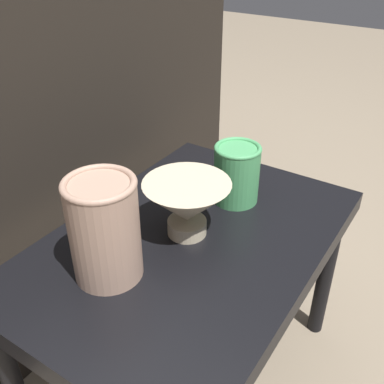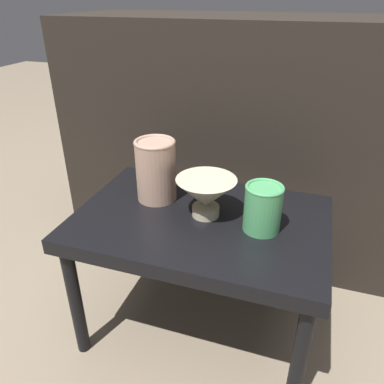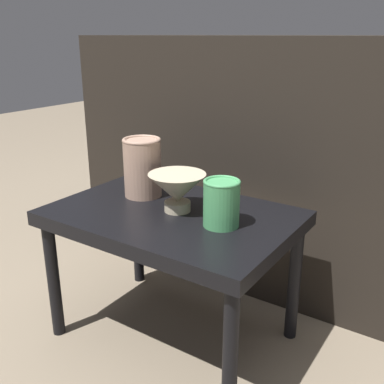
% 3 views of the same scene
% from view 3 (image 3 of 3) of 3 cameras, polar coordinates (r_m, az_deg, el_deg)
% --- Properties ---
extents(ground_plane, '(8.00, 8.00, 0.00)m').
position_cam_3_polar(ground_plane, '(1.44, -2.30, -17.52)').
color(ground_plane, '#7F705B').
extents(table, '(0.66, 0.45, 0.40)m').
position_cam_3_polar(table, '(1.26, -2.52, -4.47)').
color(table, black).
rests_on(table, ground_plane).
extents(couch_backdrop, '(1.31, 0.50, 0.86)m').
position_cam_3_polar(couch_backdrop, '(1.70, 8.82, 4.35)').
color(couch_backdrop, black).
rests_on(couch_backdrop, ground_plane).
extents(bowl, '(0.16, 0.16, 0.11)m').
position_cam_3_polar(bowl, '(1.22, -1.89, 0.37)').
color(bowl, '#C1B293').
rests_on(bowl, table).
extents(vase_textured_left, '(0.11, 0.11, 0.18)m').
position_cam_3_polar(vase_textured_left, '(1.34, -6.31, 3.24)').
color(vase_textured_left, tan).
rests_on(vase_textured_left, table).
extents(vase_colorful_right, '(0.09, 0.09, 0.12)m').
position_cam_3_polar(vase_colorful_right, '(1.13, 3.76, -1.32)').
color(vase_colorful_right, '#47995B').
rests_on(vase_colorful_right, table).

